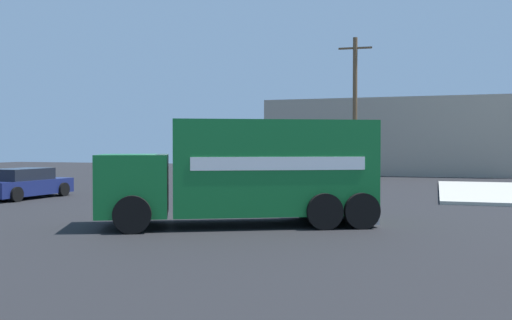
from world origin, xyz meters
TOP-DOWN VIEW (x-y plane):
  - ground_plane at (0.00, 0.00)m, footprint 100.00×100.00m
  - delivery_truck at (1.84, -0.40)m, footprint 8.05×5.66m
  - sedan_navy at (-10.14, 4.36)m, footprint 2.23×4.39m
  - utility_pole at (1.83, 21.71)m, footprint 2.20×0.30m
  - building_backdrop at (3.41, 30.20)m, footprint 19.16×6.00m

SIDE VIEW (x-z plane):
  - ground_plane at x=0.00m, z-range 0.00..0.00m
  - sedan_navy at x=-10.14m, z-range -0.03..1.28m
  - delivery_truck at x=1.84m, z-range 0.05..3.06m
  - building_backdrop at x=3.41m, z-range 0.00..5.95m
  - utility_pole at x=1.83m, z-range 0.14..9.61m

